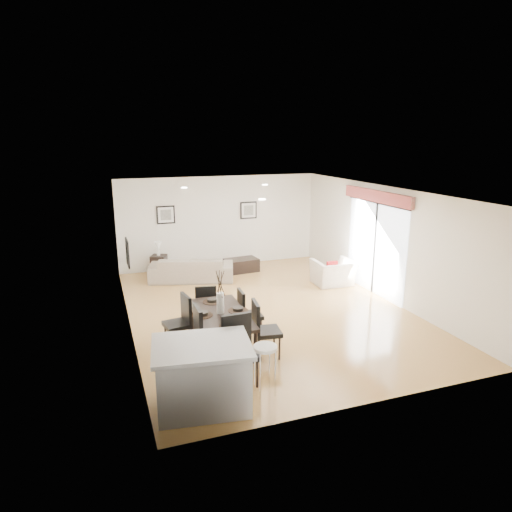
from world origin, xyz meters
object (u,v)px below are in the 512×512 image
object	(u,v)px
dining_chair_wnear	(192,335)
dining_chair_head	(239,346)
dining_chair_enear	(262,326)
dining_chair_efar	(246,311)
sofa	(191,269)
coffee_table	(241,265)
kitchen_island	(203,375)
side_table	(159,265)
dining_chair_foot	(206,304)
armchair	(333,273)
dining_table	(221,317)
dining_chair_wfar	(181,318)
bar_stool	(265,353)

from	to	relation	value
dining_chair_wnear	dining_chair_head	xyz separation A→B (m)	(0.62, -0.66, 0.01)
dining_chair_enear	dining_chair_head	world-z (taller)	dining_chair_head
dining_chair_efar	dining_chair_head	world-z (taller)	dining_chair_head
sofa	dining_chair_efar	bearing A→B (deg)	110.15
coffee_table	kitchen_island	world-z (taller)	kitchen_island
dining_chair_enear	side_table	bearing A→B (deg)	17.14
dining_chair_efar	kitchen_island	xyz separation A→B (m)	(-1.35, -2.05, -0.04)
dining_chair_efar	dining_chair_foot	size ratio (longest dim) A/B	1.02
armchair	dining_chair_enear	world-z (taller)	dining_chair_enear
dining_table	dining_chair_wnear	xyz separation A→B (m)	(-0.63, -0.45, -0.07)
dining_chair_foot	side_table	world-z (taller)	dining_chair_foot
dining_chair_wfar	bar_stool	size ratio (longest dim) A/B	1.26
dining_chair_enear	bar_stool	size ratio (longest dim) A/B	1.32
coffee_table	kitchen_island	bearing A→B (deg)	-118.16
dining_table	dining_chair_wfar	bearing A→B (deg)	145.50
dining_table	kitchen_island	distance (m)	1.76
bar_stool	kitchen_island	bearing A→B (deg)	-180.00
dining_chair_head	kitchen_island	distance (m)	0.87
armchair	dining_table	bearing A→B (deg)	38.39
dining_table	coffee_table	bearing A→B (deg)	69.80
dining_chair_wfar	dining_chair_efar	world-z (taller)	dining_chair_wfar
coffee_table	dining_chair_enear	bearing A→B (deg)	-109.58
armchair	dining_table	xyz separation A→B (m)	(-3.83, -2.79, 0.35)
dining_chair_wfar	coffee_table	xyz separation A→B (m)	(2.55, 4.30, -0.37)
bar_stool	sofa	bearing A→B (deg)	88.93
dining_chair_wnear	dining_chair_foot	distance (m)	1.69
sofa	kitchen_island	bearing A→B (deg)	96.06
dining_chair_efar	side_table	distance (m)	4.99
sofa	coffee_table	distance (m)	1.59
dining_chair_efar	side_table	world-z (taller)	dining_chair_efar
sofa	dining_chair_wfar	distance (m)	4.07
dining_chair_enear	dining_chair_efar	world-z (taller)	dining_chair_enear
sofa	dining_chair_wfar	xyz separation A→B (m)	(-1.01, -3.94, 0.23)
dining_table	side_table	bearing A→B (deg)	95.71
sofa	dining_chair_enear	world-z (taller)	dining_chair_enear
sofa	armchair	world-z (taller)	same
dining_chair_enear	dining_chair_efar	distance (m)	0.90
armchair	kitchen_island	size ratio (longest dim) A/B	0.66
dining_chair_wnear	dining_chair_wfar	world-z (taller)	dining_chair_wnear
dining_table	dining_chair_foot	world-z (taller)	dining_chair_foot
bar_stool	armchair	bearing A→B (deg)	50.75
dining_chair_efar	dining_chair_head	distance (m)	1.69
dining_chair_wnear	dining_chair_enear	world-z (taller)	dining_chair_wnear
sofa	dining_chair_enear	xyz separation A→B (m)	(0.26, -4.85, 0.25)
side_table	bar_stool	distance (m)	6.97
sofa	dining_chair_foot	world-z (taller)	dining_chair_foot
sofa	dining_chair_wnear	world-z (taller)	dining_chair_wnear
side_table	sofa	bearing A→B (deg)	-51.04
dining_chair_wnear	bar_stool	world-z (taller)	dining_chair_wnear
side_table	kitchen_island	distance (m)	6.94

